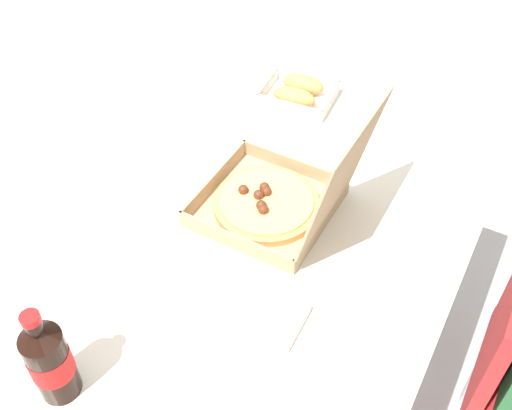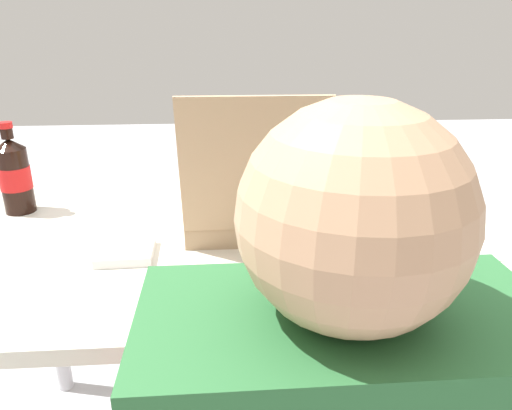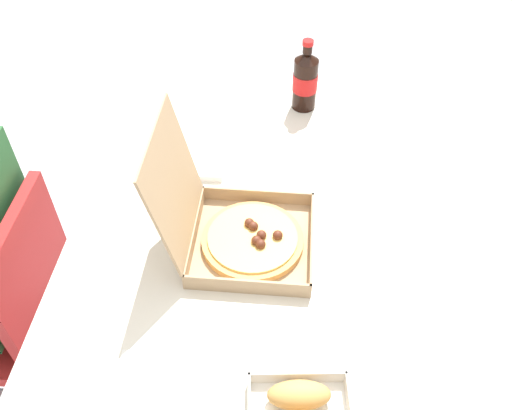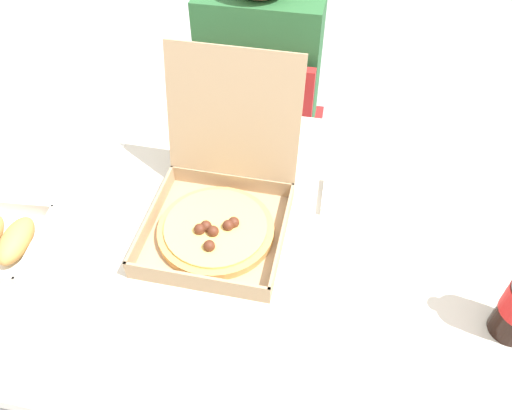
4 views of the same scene
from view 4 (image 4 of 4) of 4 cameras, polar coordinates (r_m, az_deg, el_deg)
ground_plane at (r=1.69m, az=-0.25°, el=-20.15°), size 10.00×10.00×0.00m
dining_table at (r=1.11m, az=-0.36°, el=-6.13°), size 1.26×0.86×0.76m
chair at (r=1.72m, az=0.38°, el=7.85°), size 0.40×0.40×0.83m
diner_person at (r=1.65m, az=0.81°, el=14.71°), size 0.36×0.41×1.15m
pizza_box_open at (r=1.03m, az=-4.29°, el=-0.51°), size 0.29×0.35×0.32m
bread_side_box at (r=1.12m, az=-27.28°, el=-3.69°), size 0.17×0.20×0.06m
paper_menu at (r=1.29m, az=-20.33°, el=4.96°), size 0.21×0.16×0.00m
napkin_pile at (r=1.12m, az=10.45°, el=0.85°), size 0.11×0.11×0.02m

